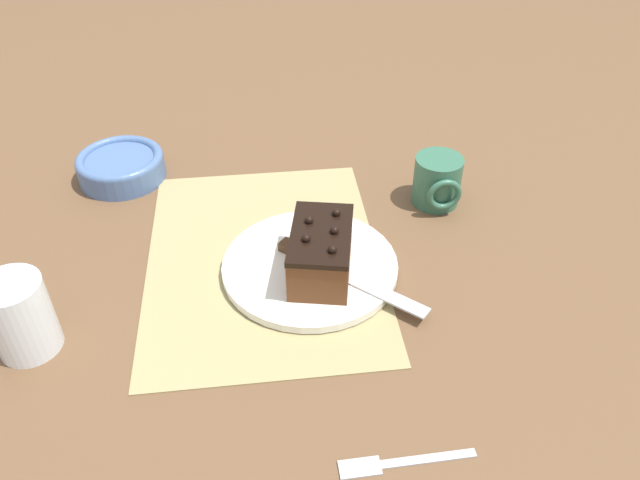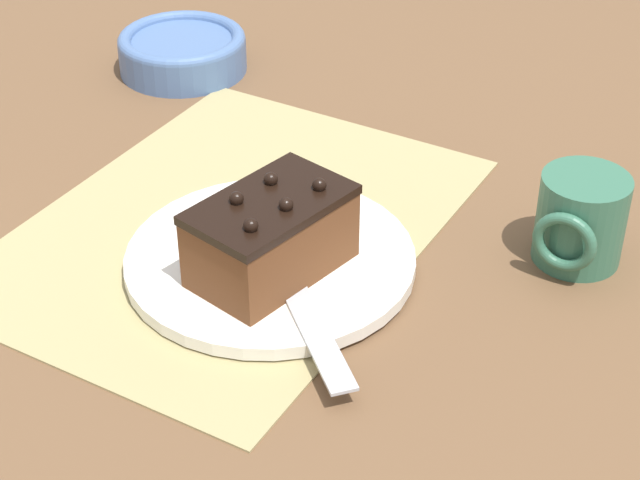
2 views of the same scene
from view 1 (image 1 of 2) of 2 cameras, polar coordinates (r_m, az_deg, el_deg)
The scene contains 9 objects.
ground_plane at distance 0.93m, azimuth -5.38°, elevation -1.71°, with size 3.00×3.00×0.00m, color brown.
placemat_woven at distance 0.93m, azimuth -5.39°, elevation -1.62°, with size 0.46×0.34×0.00m, color tan.
cake_plate at distance 0.90m, azimuth -1.14°, elevation -2.41°, with size 0.25×0.25×0.01m.
chocolate_cake at distance 0.86m, azimuth -0.12°, elevation -1.07°, with size 0.15×0.11×0.08m.
serving_knife at distance 0.88m, azimuth 0.32°, elevation -2.31°, with size 0.18×0.19×0.01m.
drinking_glass at distance 0.85m, azimuth -25.95°, elevation -6.32°, with size 0.08×0.08×0.11m.
small_bowl at distance 1.14m, azimuth -17.91°, elevation 6.48°, with size 0.15×0.15×0.05m.
coffee_mug at distance 1.03m, azimuth 10.51°, elevation 5.29°, with size 0.09×0.08×0.08m.
dessert_fork at distance 0.71m, azimuth 6.63°, elevation -19.58°, with size 0.02×0.15×0.01m.
Camera 1 is at (0.71, 0.00, 0.60)m, focal length 35.00 mm.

